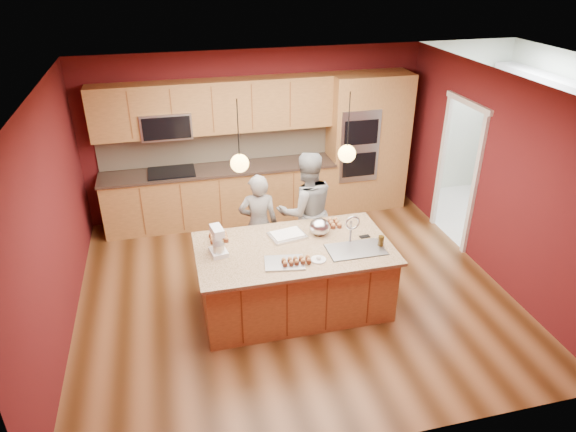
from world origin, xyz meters
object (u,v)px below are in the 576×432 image
object	(u,v)px
island	(295,276)
mixing_bowl	(320,227)
person_left	(259,224)
stand_mixer	(218,243)
person_right	(306,211)

from	to	relation	value
island	mixing_bowl	bearing A→B (deg)	32.84
person_left	stand_mixer	world-z (taller)	person_left
person_left	mixing_bowl	world-z (taller)	person_left
stand_mixer	mixing_bowl	bearing A→B (deg)	-2.11
person_right	stand_mixer	xyz separation A→B (m)	(-1.30, -0.84, 0.16)
person_right	mixing_bowl	world-z (taller)	person_right
person_right	stand_mixer	distance (m)	1.56
island	stand_mixer	world-z (taller)	island
person_left	stand_mixer	distance (m)	1.09
person_left	stand_mixer	bearing A→B (deg)	59.47
person_right	stand_mixer	world-z (taller)	person_right
stand_mixer	person_right	bearing A→B (deg)	23.28
stand_mixer	mixing_bowl	distance (m)	1.30
person_left	mixing_bowl	size ratio (longest dim) A/B	5.69
stand_mixer	mixing_bowl	size ratio (longest dim) A/B	1.36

